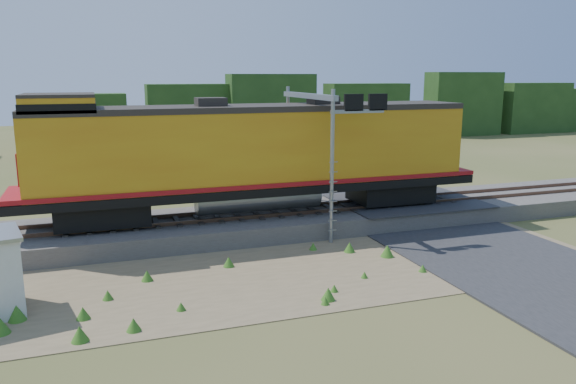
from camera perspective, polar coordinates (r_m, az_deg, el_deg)
name	(u,v)px	position (r m, az deg, el deg)	size (l,w,h in m)	color
ground	(325,271)	(20.76, 3.81, -8.03)	(140.00, 140.00, 0.00)	#475123
ballast	(275,221)	(26.02, -1.32, -2.98)	(70.00, 5.00, 0.80)	slate
rails	(275,211)	(25.90, -1.33, -1.95)	(70.00, 1.54, 0.16)	brown
dirt_shoulder	(269,273)	(20.55, -1.94, -8.18)	(26.00, 8.00, 0.03)	#8C7754
road	(473,245)	(24.77, 18.28, -5.10)	(7.00, 66.00, 0.86)	#38383A
tree_line_north	(175,116)	(56.63, -11.39, 7.55)	(130.00, 3.00, 6.50)	#1E3C16
weed_clumps	(231,282)	(19.83, -5.79, -9.04)	(15.00, 6.20, 0.56)	#3A7120
locomotive	(252,154)	(25.09, -3.73, 3.92)	(20.79, 3.17, 5.37)	black
signal_gantry	(320,124)	(25.30, 3.26, 6.94)	(2.57, 6.20, 6.48)	gray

